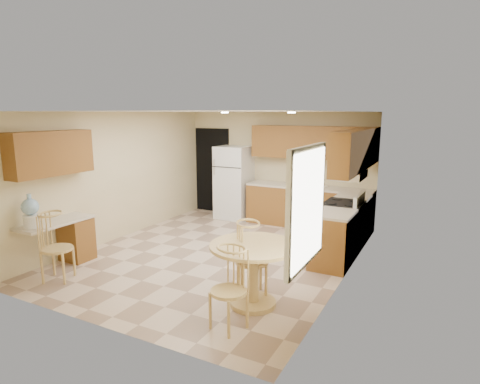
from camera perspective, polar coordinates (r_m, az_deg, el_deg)
The scene contains 30 objects.
floor at distance 7.24m, azimuth -3.29°, elevation -8.83°, with size 5.50×5.50×0.00m, color #C8AC91.
ceiling at distance 6.81m, azimuth -3.53°, elevation 11.36°, with size 4.50×5.50×0.02m, color white.
wall_back at distance 9.35m, azimuth 5.28°, elevation 3.61°, with size 4.50×0.02×2.50m, color beige.
wall_front at distance 4.83m, azimuth -20.44°, elevation -4.28°, with size 4.50×0.02×2.50m, color beige.
wall_left at distance 8.29m, azimuth -16.89°, elevation 2.19°, with size 0.02×5.50×2.50m, color beige.
wall_right at distance 6.09m, azimuth 15.08°, elevation -0.83°, with size 0.02×5.50×2.50m, color beige.
doorway at distance 10.15m, azimuth -3.95°, elevation 3.09°, with size 0.90×0.02×2.10m, color black.
base_cab_back at distance 8.93m, azimuth 9.66°, elevation -2.19°, with size 2.75×0.60×0.87m, color brown.
counter_back at distance 8.84m, azimuth 9.76°, elevation 0.68°, with size 2.75×0.63×0.04m, color beige.
base_cab_right_a at distance 8.11m, azimuth 15.60°, elevation -3.82°, with size 0.60×0.59×0.87m, color brown.
counter_right_a at distance 8.01m, azimuth 15.77°, elevation -0.67°, with size 0.63×0.59×0.04m, color beige.
base_cab_right_b at distance 6.74m, azimuth 12.97°, elevation -6.74°, with size 0.60×0.80×0.87m, color brown.
counter_right_b at distance 6.62m, azimuth 13.15°, elevation -2.99°, with size 0.63×0.80×0.04m, color beige.
upper_cab_back at distance 8.84m, azimuth 10.23°, elevation 6.95°, with size 2.75×0.33×0.70m, color brown.
upper_cab_right at distance 7.21m, azimuth 16.16°, elevation 5.76°, with size 0.33×2.42×0.70m, color brown.
upper_cab_left at distance 7.04m, azimuth -25.32°, elevation 5.00°, with size 0.33×1.40×0.70m, color brown.
sink at distance 8.84m, azimuth 9.61°, elevation 0.84°, with size 0.78×0.44×0.01m, color silver.
range_hood at distance 7.25m, azimuth 15.27°, elevation 2.41°, with size 0.50×0.76×0.14m, color silver.
desk_pedestal at distance 7.43m, azimuth -22.24°, elevation -6.24°, with size 0.48×0.42×0.72m, color brown.
desk_top at distance 7.10m, azimuth -24.80°, elevation -3.96°, with size 0.50×1.20×0.04m, color beige.
window at distance 4.30m, azimuth 9.53°, elevation -2.13°, with size 0.06×1.12×1.30m.
can_light_a at distance 8.09m, azimuth -2.16°, elevation 11.24°, with size 0.14×0.14×0.02m, color white.
can_light_b at distance 7.50m, azimuth 7.35°, elevation 11.16°, with size 0.14×0.14×0.02m, color white.
refrigerator at distance 9.50m, azimuth -0.87°, elevation 1.38°, with size 0.76×0.74×1.71m.
stove at distance 7.47m, azimuth 14.33°, elevation -4.77°, with size 0.65×0.76×1.09m.
dining_table at distance 5.25m, azimuth 1.88°, elevation -10.44°, with size 1.12×1.12×0.83m.
chair_table_a at distance 5.40m, azimuth 1.23°, elevation -8.81°, with size 0.46×0.57×1.03m.
chair_table_b at distance 4.63m, azimuth -2.21°, elevation -12.93°, with size 0.43×0.46×0.97m.
chair_desk at distance 6.52m, azimuth -25.37°, elevation -6.42°, with size 0.45×0.58×1.03m.
water_crock at distance 6.81m, azimuth -27.63°, elevation -2.60°, with size 0.25×0.25×0.52m.
Camera 1 is at (3.50, -5.84, 2.48)m, focal length 30.00 mm.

